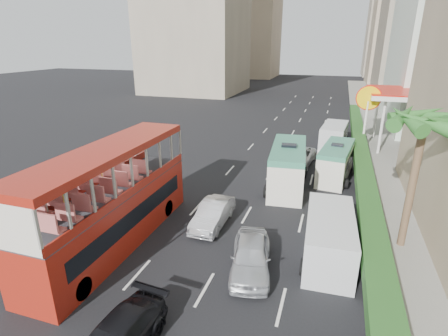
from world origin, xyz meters
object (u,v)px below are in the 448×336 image
at_px(minibus_far, 336,162).
at_px(car_silver_lane_b, 250,270).
at_px(car_silver_lane_a, 213,225).
at_px(minibus_near, 288,167).
at_px(double_decker_bus, 112,198).
at_px(panel_van_near, 329,237).
at_px(shell_station, 402,120).
at_px(palm_tree, 412,185).
at_px(van_asset, 298,164).
at_px(panel_van_far, 334,135).

bearing_deg(minibus_far, car_silver_lane_b, -96.65).
distance_m(car_silver_lane_a, minibus_near, 7.62).
xyz_separation_m(double_decker_bus, minibus_far, (10.39, 12.91, -1.27)).
height_order(car_silver_lane_a, panel_van_near, panel_van_near).
bearing_deg(shell_station, car_silver_lane_a, -121.12).
xyz_separation_m(car_silver_lane_a, shell_station, (11.91, 19.73, 2.75)).
height_order(panel_van_near, palm_tree, palm_tree).
xyz_separation_m(van_asset, panel_van_far, (2.64, 6.66, 1.06)).
height_order(double_decker_bus, minibus_near, double_decker_bus).
xyz_separation_m(car_silver_lane_b, shell_station, (8.91, 23.12, 2.75)).
xyz_separation_m(double_decker_bus, panel_van_far, (10.04, 21.87, -1.47)).
bearing_deg(van_asset, minibus_near, -85.32).
bearing_deg(minibus_far, double_decker_bus, -121.27).
bearing_deg(shell_station, palm_tree, -96.60).
bearing_deg(car_silver_lane_a, car_silver_lane_b, -47.67).
distance_m(van_asset, panel_van_far, 7.25).
bearing_deg(panel_van_far, panel_van_near, -83.67).
bearing_deg(car_silver_lane_b, palm_tree, 20.19).
height_order(van_asset, palm_tree, palm_tree).
bearing_deg(panel_van_near, palm_tree, 27.48).
xyz_separation_m(panel_van_near, shell_station, (5.65, 21.00, 1.68)).
distance_m(car_silver_lane_b, minibus_near, 10.29).
bearing_deg(van_asset, shell_station, 49.00).
distance_m(minibus_far, panel_van_far, 8.97).
distance_m(car_silver_lane_a, panel_van_near, 6.47).
bearing_deg(double_decker_bus, palm_tree, 16.16).
xyz_separation_m(car_silver_lane_a, car_silver_lane_b, (3.00, -3.39, 0.00)).
relative_size(car_silver_lane_b, van_asset, 0.89).
xyz_separation_m(van_asset, shell_station, (8.60, 7.79, 2.75)).
height_order(van_asset, panel_van_far, panel_van_far).
xyz_separation_m(minibus_near, panel_van_near, (3.14, -8.06, -0.42)).
relative_size(panel_van_near, palm_tree, 0.83).
distance_m(double_decker_bus, minibus_near, 12.42).
bearing_deg(minibus_far, shell_station, 68.47).
distance_m(double_decker_bus, van_asset, 17.10).
distance_m(car_silver_lane_a, shell_station, 23.20).
bearing_deg(panel_van_far, minibus_far, -82.34).
relative_size(minibus_far, panel_van_far, 1.06).
height_order(car_silver_lane_b, minibus_near, minibus_near).
bearing_deg(car_silver_lane_a, panel_van_far, 73.07).
relative_size(car_silver_lane_b, panel_van_far, 0.81).
bearing_deg(palm_tree, car_silver_lane_a, -175.73).
distance_m(car_silver_lane_b, panel_van_far, 22.21).
bearing_deg(panel_van_near, minibus_near, 108.71).
height_order(panel_van_near, shell_station, shell_station).
bearing_deg(palm_tree, minibus_near, 137.39).
bearing_deg(shell_station, panel_van_far, -169.26).
bearing_deg(car_silver_lane_a, palm_tree, 5.09).
relative_size(car_silver_lane_a, shell_station, 0.51).
relative_size(double_decker_bus, minibus_near, 1.64).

